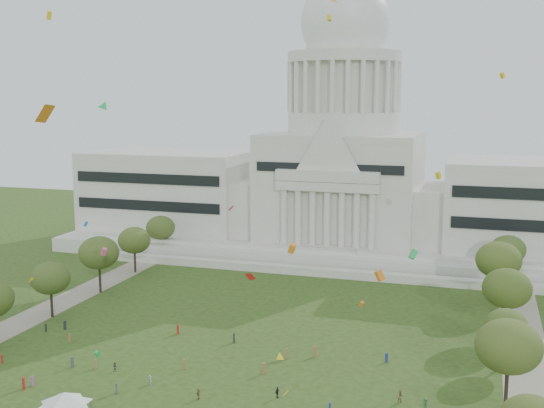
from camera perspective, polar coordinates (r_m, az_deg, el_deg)
capitol at (r=200.22m, az=5.90°, el=2.47°), size 160.00×64.50×91.30m
path_left at (r=148.73m, az=-20.03°, el=-9.16°), size 8.00×160.00×0.04m
path_right at (r=120.41m, az=20.66°, el=-13.55°), size 8.00×160.00×0.04m
row_tree_r_2 at (r=105.03m, az=19.19°, el=-11.20°), size 9.55×9.55×13.58m
row_tree_l_3 at (r=147.19m, az=-18.06°, el=-5.92°), size 8.12×8.12×11.55m
row_tree_r_3 at (r=121.99m, az=19.02°, el=-9.62°), size 7.01×7.01×9.98m
row_tree_l_4 at (r=161.82m, az=-14.28°, el=-3.98°), size 9.29×9.29×13.21m
row_tree_r_4 at (r=136.26m, az=19.07°, el=-6.70°), size 9.19×9.19×13.06m
row_tree_l_5 at (r=178.23m, az=-11.45°, el=-3.00°), size 8.33×8.33×11.85m
row_tree_r_5 at (r=155.60m, az=18.43°, el=-4.48°), size 9.82×9.82×13.96m
row_tree_l_6 at (r=194.70m, az=-9.31°, el=-1.96°), size 8.19×8.19×11.64m
row_tree_r_6 at (r=173.48m, az=19.14°, el=-3.63°), size 8.42×8.42×11.97m
event_tent at (r=103.02m, az=-16.98°, el=-15.29°), size 7.74×7.74×4.31m
person_0 at (r=105.28m, az=12.71°, el=-16.01°), size 0.95×1.06×1.81m
person_2 at (r=106.75m, az=10.71°, el=-15.57°), size 1.05×0.85×1.86m
person_4 at (r=106.66m, az=-6.18°, el=-15.51°), size 0.64×1.06×1.73m
person_5 at (r=112.66m, az=-10.15°, el=-14.27°), size 1.28×1.50×1.55m
person_8 at (r=118.82m, az=-13.02°, el=-13.12°), size 0.76×0.53×1.46m
person_10 at (r=106.60m, az=0.45°, el=-15.48°), size 0.82×1.12×1.72m
distant_crowd at (r=117.97m, az=-9.98°, el=-13.12°), size 67.65×40.66×1.93m
kite_swarm at (r=99.19m, az=-7.09°, el=0.17°), size 98.92×103.67×65.38m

